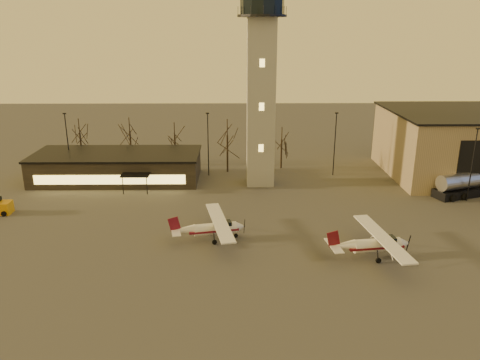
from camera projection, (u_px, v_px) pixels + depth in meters
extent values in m
plane|color=#3B3837|center=(277.00, 286.00, 42.89)|extent=(220.00, 220.00, 0.00)
cube|color=#9A9892|center=(261.00, 105.00, 67.71)|extent=(4.00, 4.00, 24.00)
cylinder|color=black|center=(262.00, 16.00, 63.96)|extent=(6.80, 6.80, 0.30)
cylinder|color=black|center=(262.00, 1.00, 63.39)|extent=(6.00, 6.00, 3.40)
cube|color=black|center=(118.00, 167.00, 72.47)|extent=(25.00, 10.00, 4.00)
cube|color=black|center=(117.00, 154.00, 71.81)|extent=(25.40, 10.40, 0.30)
cube|color=#F1C754|center=(110.00, 180.00, 67.82)|extent=(22.00, 0.08, 1.40)
cube|color=black|center=(135.00, 175.00, 66.62)|extent=(4.00, 2.00, 0.20)
cylinder|color=black|center=(68.00, 145.00, 73.36)|extent=(0.16, 0.16, 10.00)
cube|color=black|center=(64.00, 114.00, 71.80)|extent=(0.50, 0.25, 0.18)
cylinder|color=black|center=(208.00, 145.00, 73.59)|extent=(0.16, 0.16, 10.00)
cube|color=black|center=(207.00, 113.00, 72.03)|extent=(0.50, 0.25, 0.18)
cylinder|color=black|center=(335.00, 145.00, 73.81)|extent=(0.16, 0.16, 10.00)
cube|color=black|center=(337.00, 113.00, 72.25)|extent=(0.50, 0.25, 0.18)
cylinder|color=black|center=(472.00, 166.00, 62.56)|extent=(0.16, 0.16, 10.00)
cube|color=black|center=(478.00, 129.00, 61.00)|extent=(0.50, 0.25, 0.18)
cylinder|color=black|center=(81.00, 149.00, 79.72)|extent=(0.28, 0.28, 5.74)
cylinder|color=black|center=(175.00, 150.00, 79.97)|extent=(0.28, 0.28, 5.25)
cylinder|color=black|center=(227.00, 154.00, 76.12)|extent=(0.28, 0.28, 6.16)
cylinder|color=black|center=(281.00, 154.00, 78.30)|extent=(0.28, 0.28, 4.97)
cylinder|color=black|center=(131.00, 147.00, 81.73)|extent=(0.28, 0.28, 5.60)
cylinder|color=silver|center=(377.00, 245.00, 47.95)|extent=(5.06, 2.04, 1.39)
cone|color=silver|center=(403.00, 243.00, 48.35)|extent=(1.13, 1.44, 1.33)
cone|color=silver|center=(343.00, 246.00, 47.40)|extent=(2.70, 1.51, 1.18)
cube|color=black|center=(387.00, 240.00, 47.95)|extent=(1.74, 1.33, 0.75)
cube|color=#580C14|center=(375.00, 246.00, 47.94)|extent=(5.91, 2.19, 0.24)
cube|color=silver|center=(383.00, 237.00, 47.77)|extent=(3.17, 11.86, 0.15)
cube|color=silver|center=(334.00, 246.00, 47.23)|extent=(1.43, 3.62, 0.09)
cube|color=#580C14|center=(333.00, 239.00, 46.98)|extent=(1.48, 0.28, 1.81)
cylinder|color=silver|center=(215.00, 229.00, 52.00)|extent=(4.87, 2.22, 1.33)
cone|color=silver|center=(239.00, 227.00, 52.54)|extent=(1.15, 1.42, 1.27)
cone|color=silver|center=(184.00, 230.00, 51.26)|extent=(2.62, 1.58, 1.12)
cube|color=black|center=(224.00, 224.00, 52.06)|extent=(1.71, 1.35, 0.71)
cube|color=maroon|center=(213.00, 229.00, 51.97)|extent=(5.68, 2.42, 0.22)
cube|color=silver|center=(220.00, 222.00, 51.85)|extent=(3.71, 11.32, 0.14)
cube|color=silver|center=(176.00, 230.00, 51.05)|extent=(1.56, 3.48, 0.08)
cube|color=maroon|center=(174.00, 224.00, 50.81)|extent=(1.41, 0.36, 1.73)
cube|color=black|center=(464.00, 192.00, 65.83)|extent=(9.60, 5.55, 1.20)
cylinder|color=#B9B8BE|center=(459.00, 181.00, 64.88)|extent=(6.52, 4.19, 2.29)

